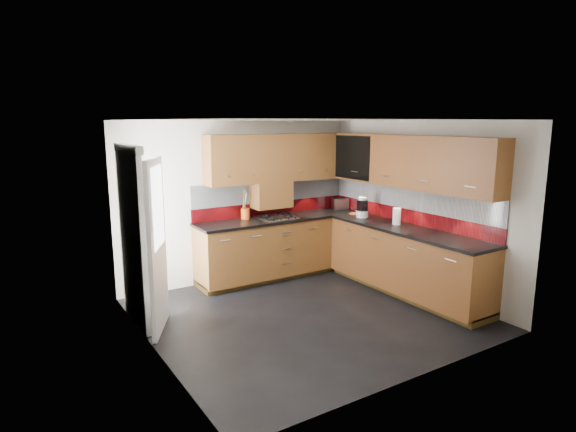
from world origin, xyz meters
TOP-DOWN VIEW (x-y plane):
  - room at (0.00, 0.00)m, footprint 4.00×3.80m
  - base_cabinets at (1.07, 0.72)m, footprint 2.70×3.20m
  - countertop at (1.05, 0.70)m, footprint 2.72×3.22m
  - backsplash at (1.28, 0.93)m, footprint 2.70×3.20m
  - upper_cabinets at (1.23, 0.78)m, footprint 2.50×3.20m
  - extractor_hood at (0.45, 1.64)m, footprint 0.60×0.33m
  - glass_cabinet at (1.71, 1.07)m, footprint 0.32×0.80m
  - back_door at (-1.78, 0.75)m, footprint 0.42×1.19m
  - gas_hob at (0.45, 1.47)m, footprint 0.55×0.49m
  - utensil_pot at (0.01, 1.67)m, footprint 0.13×0.13m
  - toaster at (1.75, 1.57)m, footprint 0.30×0.23m
  - food_processor at (1.59, 0.83)m, footprint 0.19×0.19m
  - paper_towel at (1.65, 0.15)m, footprint 0.12×0.12m
  - orange_cloth at (1.66, 1.08)m, footprint 0.15×0.13m

SIDE VIEW (x-z plane):
  - base_cabinets at x=1.07m, z-range -0.04..0.91m
  - countertop at x=1.05m, z-range 0.90..0.94m
  - orange_cloth at x=1.66m, z-range 0.94..0.95m
  - gas_hob at x=0.45m, z-range 0.93..0.98m
  - toaster at x=1.75m, z-range 0.94..1.13m
  - back_door at x=-1.78m, z-range 0.01..2.05m
  - utensil_pot at x=0.01m, z-range 0.81..1.27m
  - paper_towel at x=1.65m, z-range 0.94..1.18m
  - food_processor at x=1.59m, z-range 0.93..1.24m
  - backsplash at x=1.28m, z-range 0.94..1.48m
  - extractor_hood at x=0.45m, z-range 1.08..1.48m
  - room at x=0.00m, z-range 0.18..2.82m
  - upper_cabinets at x=1.23m, z-range 1.48..2.20m
  - glass_cabinet at x=1.71m, z-range 1.54..2.20m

